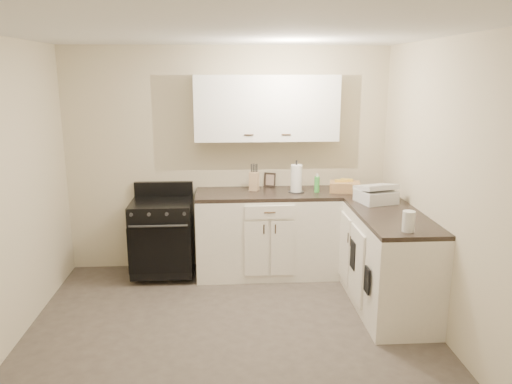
{
  "coord_description": "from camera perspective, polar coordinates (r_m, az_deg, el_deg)",
  "views": [
    {
      "loc": [
        -0.04,
        -3.77,
        2.22
      ],
      "look_at": [
        0.26,
        0.85,
        1.1
      ],
      "focal_mm": 35.0,
      "sensor_mm": 36.0,
      "label": 1
    }
  ],
  "objects": [
    {
      "name": "oven_mitt_near",
      "position": [
        4.47,
        12.58,
        -9.82
      ],
      "size": [
        0.02,
        0.13,
        0.23
      ],
      "primitive_type": "cube",
      "color": "black",
      "rests_on": "base_cabinets_right"
    },
    {
      "name": "wicker_basket",
      "position": [
        5.54,
        10.1,
        0.59
      ],
      "size": [
        0.36,
        0.28,
        0.11
      ],
      "primitive_type": "cube",
      "rotation": [
        0.0,
        0.0,
        -0.21
      ],
      "color": "tan",
      "rests_on": "countertop_right"
    },
    {
      "name": "paper_towel",
      "position": [
        5.43,
        4.63,
        1.53
      ],
      "size": [
        0.13,
        0.13,
        0.3
      ],
      "primitive_type": "cylinder",
      "rotation": [
        0.0,
        0.0,
        -0.07
      ],
      "color": "white",
      "rests_on": "countertop_back"
    },
    {
      "name": "countertop_back",
      "position": [
        5.45,
        1.29,
        -0.22
      ],
      "size": [
        1.55,
        0.6,
        0.04
      ],
      "primitive_type": "cube",
      "color": "black",
      "rests_on": "base_cabinets_back"
    },
    {
      "name": "countertop_grill",
      "position": [
        5.16,
        13.53,
        -0.46
      ],
      "size": [
        0.41,
        0.4,
        0.12
      ],
      "primitive_type": "cube",
      "rotation": [
        0.0,
        0.0,
        0.27
      ],
      "color": "silver",
      "rests_on": "countertop_right"
    },
    {
      "name": "upper_cabinets",
      "position": [
        5.46,
        1.2,
        9.58
      ],
      "size": [
        1.55,
        0.3,
        0.7
      ],
      "primitive_type": "cube",
      "color": "white",
      "rests_on": "wall_back"
    },
    {
      "name": "countertop_right",
      "position": [
        5.04,
        14.21,
        -1.78
      ],
      "size": [
        0.6,
        1.9,
        0.04
      ],
      "primitive_type": "cube",
      "color": "black",
      "rests_on": "base_cabinets_right"
    },
    {
      "name": "knife_block",
      "position": [
        5.51,
        -0.21,
        1.24
      ],
      "size": [
        0.12,
        0.11,
        0.21
      ],
      "primitive_type": "cube",
      "rotation": [
        0.0,
        0.0,
        -0.4
      ],
      "color": "tan",
      "rests_on": "countertop_back"
    },
    {
      "name": "base_cabinets_right",
      "position": [
        5.18,
        13.9,
        -6.8
      ],
      "size": [
        0.6,
        1.9,
        0.9
      ],
      "primitive_type": "cube",
      "color": "white",
      "rests_on": "floor"
    },
    {
      "name": "oven_mitt_far",
      "position": [
        4.88,
        11.05,
        -7.06
      ],
      "size": [
        0.02,
        0.16,
        0.27
      ],
      "primitive_type": "cube",
      "color": "black",
      "rests_on": "base_cabinets_right"
    },
    {
      "name": "base_cabinets_back",
      "position": [
        5.58,
        1.26,
        -4.91
      ],
      "size": [
        1.55,
        0.6,
        0.9
      ],
      "primitive_type": "cube",
      "color": "white",
      "rests_on": "floor"
    },
    {
      "name": "floor",
      "position": [
        4.38,
        -2.81,
        -16.9
      ],
      "size": [
        3.6,
        3.6,
        0.0
      ],
      "primitive_type": "plane",
      "color": "#473F38",
      "rests_on": "ground"
    },
    {
      "name": "wall_right",
      "position": [
        4.31,
        21.67,
        -0.4
      ],
      "size": [
        0.0,
        3.6,
        3.6
      ],
      "primitive_type": "plane",
      "rotation": [
        1.57,
        0.0,
        -1.57
      ],
      "color": "beige",
      "rests_on": "ground"
    },
    {
      "name": "wall_back",
      "position": [
        5.66,
        -3.26,
        3.68
      ],
      "size": [
        3.6,
        0.0,
        3.6
      ],
      "primitive_type": "plane",
      "rotation": [
        1.57,
        0.0,
        0.0
      ],
      "color": "beige",
      "rests_on": "ground"
    },
    {
      "name": "soap_bottle",
      "position": [
        5.47,
        6.98,
        0.87
      ],
      "size": [
        0.06,
        0.06,
        0.17
      ],
      "primitive_type": "cylinder",
      "rotation": [
        0.0,
        0.0,
        -0.08
      ],
      "color": "green",
      "rests_on": "countertop_back"
    },
    {
      "name": "ceiling",
      "position": [
        3.79,
        -3.27,
        17.81
      ],
      "size": [
        3.6,
        3.6,
        0.0
      ],
      "primitive_type": "plane",
      "color": "white",
      "rests_on": "wall_back"
    },
    {
      "name": "stove",
      "position": [
        5.58,
        -10.63,
        -5.05
      ],
      "size": [
        0.66,
        0.56,
        0.79
      ],
      "primitive_type": "cube",
      "color": "black",
      "rests_on": "floor"
    },
    {
      "name": "glass_jar",
      "position": [
        4.28,
        17.03,
        -3.22
      ],
      "size": [
        0.12,
        0.12,
        0.17
      ],
      "primitive_type": "cylinder",
      "rotation": [
        0.0,
        0.0,
        -0.14
      ],
      "color": "silver",
      "rests_on": "countertop_right"
    },
    {
      "name": "wall_front",
      "position": [
        2.2,
        -2.4,
        -12.56
      ],
      "size": [
        3.6,
        0.0,
        3.6
      ],
      "primitive_type": "plane",
      "rotation": [
        -1.57,
        0.0,
        0.0
      ],
      "color": "beige",
      "rests_on": "ground"
    },
    {
      "name": "picture_frame",
      "position": [
        5.69,
        1.59,
        1.41
      ],
      "size": [
        0.14,
        0.08,
        0.16
      ],
      "primitive_type": "cube",
      "rotation": [
        -0.14,
        0.0,
        -0.37
      ],
      "color": "black",
      "rests_on": "countertop_back"
    }
  ]
}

